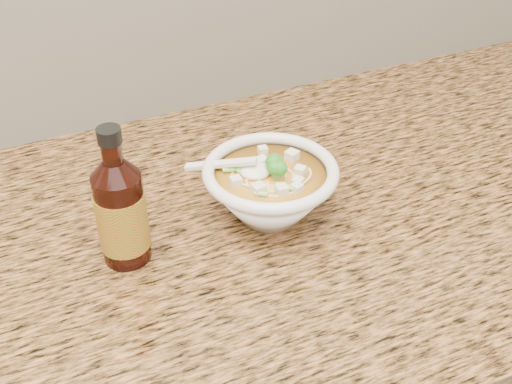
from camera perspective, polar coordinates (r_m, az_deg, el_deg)
name	(u,v)px	position (r m, az deg, el deg)	size (l,w,h in m)	color
soup_bowl	(270,190)	(0.82, 1.25, 0.14)	(0.18, 0.17, 0.10)	white
hot_sauce_bottle	(121,212)	(0.76, -11.89, -1.78)	(0.07, 0.07, 0.18)	black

